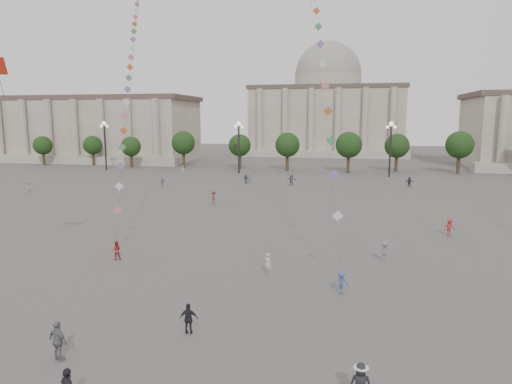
# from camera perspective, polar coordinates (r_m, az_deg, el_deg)

# --- Properties ---
(ground) EXTENTS (360.00, 360.00, 0.00)m
(ground) POSITION_cam_1_polar(r_m,az_deg,el_deg) (25.04, -6.25, -17.33)
(ground) COLOR #4E4C4A
(ground) RESTS_ON ground
(hall_west) EXTENTS (84.00, 26.22, 17.20)m
(hall_west) POSITION_cam_1_polar(r_m,az_deg,el_deg) (141.42, -24.27, 7.22)
(hall_west) COLOR gray
(hall_west) RESTS_ON ground
(hall_central) EXTENTS (48.30, 34.30, 35.50)m
(hall_central) POSITION_cam_1_polar(r_m,az_deg,el_deg) (150.75, 8.85, 10.19)
(hall_central) COLOR gray
(hall_central) RESTS_ON ground
(tree_row) EXTENTS (137.12, 5.12, 8.00)m
(tree_row) POSITION_cam_1_polar(r_m,az_deg,el_deg) (99.74, 7.38, 5.74)
(tree_row) COLOR #322519
(tree_row) RESTS_ON ground
(lamp_post_far_west) EXTENTS (2.00, 0.90, 10.65)m
(lamp_post_far_west) POSITION_cam_1_polar(r_m,az_deg,el_deg) (105.14, -18.39, 6.59)
(lamp_post_far_west) COLOR #262628
(lamp_post_far_west) RESTS_ON ground
(lamp_post_mid_west) EXTENTS (2.00, 0.90, 10.65)m
(lamp_post_mid_west) POSITION_cam_1_polar(r_m,az_deg,el_deg) (94.01, -2.17, 6.80)
(lamp_post_mid_west) COLOR #262628
(lamp_post_mid_west) RESTS_ON ground
(lamp_post_mid_east) EXTENTS (2.00, 0.90, 10.65)m
(lamp_post_mid_east) POSITION_cam_1_polar(r_m,az_deg,el_deg) (91.77, 16.49, 6.38)
(lamp_post_mid_east) COLOR #262628
(lamp_post_mid_east) RESTS_ON ground
(person_crowd_0) EXTENTS (0.90, 0.94, 1.57)m
(person_crowd_0) POSITION_cam_1_polar(r_m,az_deg,el_deg) (79.83, -1.30, 1.66)
(person_crowd_0) COLOR navy
(person_crowd_0) RESTS_ON ground
(person_crowd_1) EXTENTS (0.93, 0.89, 1.52)m
(person_crowd_1) POSITION_cam_1_polar(r_m,az_deg,el_deg) (78.32, -26.45, 0.55)
(person_crowd_1) COLOR #B7B7B3
(person_crowd_1) RESTS_ON ground
(person_crowd_4) EXTENTS (1.37, 1.43, 1.62)m
(person_crowd_4) POSITION_cam_1_polar(r_m,az_deg,el_deg) (80.28, -0.94, 1.73)
(person_crowd_4) COLOR #B5B5B1
(person_crowd_4) RESTS_ON ground
(person_crowd_6) EXTENTS (1.09, 0.64, 1.67)m
(person_crowd_6) POSITION_cam_1_polar(r_m,az_deg,el_deg) (37.53, 15.76, -7.16)
(person_crowd_6) COLOR slate
(person_crowd_6) RESTS_ON ground
(person_crowd_8) EXTENTS (1.24, 0.96, 1.69)m
(person_crowd_8) POSITION_cam_1_polar(r_m,az_deg,el_deg) (47.68, 23.02, -4.08)
(person_crowd_8) COLOR maroon
(person_crowd_8) RESTS_ON ground
(person_crowd_9) EXTENTS (1.61, 0.97, 1.65)m
(person_crowd_9) POSITION_cam_1_polar(r_m,az_deg,el_deg) (79.66, 18.62, 1.20)
(person_crowd_9) COLOR black
(person_crowd_9) RESTS_ON ground
(person_crowd_10) EXTENTS (0.77, 0.81, 1.86)m
(person_crowd_10) POSITION_cam_1_polar(r_m,az_deg,el_deg) (92.90, -9.12, 2.69)
(person_crowd_10) COLOR #B3B4AF
(person_crowd_10) RESTS_ON ground
(person_crowd_12) EXTENTS (1.85, 0.86, 1.92)m
(person_crowd_12) POSITION_cam_1_polar(r_m,az_deg,el_deg) (77.32, 4.45, 1.53)
(person_crowd_12) COLOR #5D5D62
(person_crowd_12) RESTS_ON ground
(person_crowd_13) EXTENTS (0.71, 0.61, 1.63)m
(person_crowd_13) POSITION_cam_1_polar(r_m,az_deg,el_deg) (33.23, 1.48, -8.97)
(person_crowd_13) COLOR #B5B5B1
(person_crowd_13) RESTS_ON ground
(person_crowd_16) EXTENTS (0.98, 0.67, 1.54)m
(person_crowd_16) POSITION_cam_1_polar(r_m,az_deg,el_deg) (77.49, -11.63, 1.24)
(person_crowd_16) COLOR slate
(person_crowd_16) RESTS_ON ground
(person_crowd_17) EXTENTS (1.14, 1.36, 1.83)m
(person_crowd_17) POSITION_cam_1_polar(r_m,az_deg,el_deg) (60.27, -5.28, -0.68)
(person_crowd_17) COLOR maroon
(person_crowd_17) RESTS_ON ground
(tourist_3) EXTENTS (1.23, 0.80, 1.94)m
(tourist_3) POSITION_cam_1_polar(r_m,az_deg,el_deg) (24.01, -23.49, -16.71)
(tourist_3) COLOR slate
(tourist_3) RESTS_ON ground
(tourist_4) EXTENTS (1.02, 0.56, 1.65)m
(tourist_4) POSITION_cam_1_polar(r_m,az_deg,el_deg) (24.93, -8.41, -15.40)
(tourist_4) COLOR black
(tourist_4) RESTS_ON ground
(kite_flyer_0) EXTENTS (0.89, 0.80, 1.52)m
(kite_flyer_0) POSITION_cam_1_polar(r_m,az_deg,el_deg) (38.38, -17.07, -6.98)
(kite_flyer_0) COLOR maroon
(kite_flyer_0) RESTS_ON ground
(kite_flyer_1) EXTENTS (1.04, 0.69, 1.50)m
(kite_flyer_1) POSITION_cam_1_polar(r_m,az_deg,el_deg) (30.27, 10.61, -11.10)
(kite_flyer_1) COLOR #37517C
(kite_flyer_1) RESTS_ON ground
(hat_person) EXTENTS (0.88, 0.61, 1.72)m
(hat_person) POSITION_cam_1_polar(r_m,az_deg,el_deg) (19.79, 12.94, -22.28)
(hat_person) COLOR black
(hat_person) RESTS_ON ground
(kite_train_west) EXTENTS (17.09, 42.83, 59.33)m
(kite_train_west) POSITION_cam_1_polar(r_m,az_deg,el_deg) (62.15, -15.01, 18.27)
(kite_train_west) COLOR #3F3F3F
(kite_train_west) RESTS_ON ground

